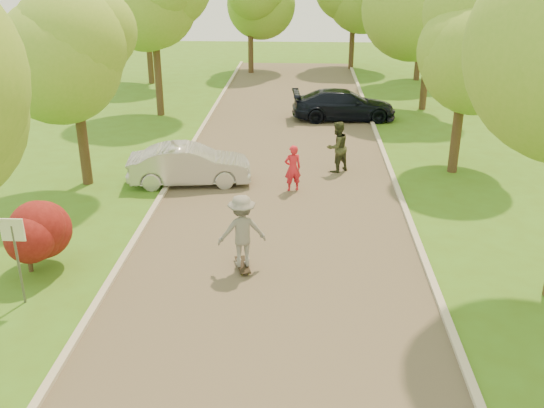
% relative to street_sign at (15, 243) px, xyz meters
% --- Properties ---
extents(road, '(8.00, 60.00, 0.01)m').
position_rel_street_sign_xyz_m(road, '(5.80, 4.00, -1.56)').
color(road, '#4C4438').
rests_on(road, ground).
extents(curb_left, '(0.18, 60.00, 0.12)m').
position_rel_street_sign_xyz_m(curb_left, '(1.75, 4.00, -1.50)').
color(curb_left, '#B2AD9E').
rests_on(curb_left, ground).
extents(curb_right, '(0.18, 60.00, 0.12)m').
position_rel_street_sign_xyz_m(curb_right, '(9.85, 4.00, -1.50)').
color(curb_right, '#B2AD9E').
rests_on(curb_right, ground).
extents(street_sign, '(0.55, 0.06, 2.17)m').
position_rel_street_sign_xyz_m(street_sign, '(0.00, 0.00, 0.00)').
color(street_sign, '#59595E').
rests_on(street_sign, ground).
extents(red_shrub, '(1.70, 1.70, 1.95)m').
position_rel_street_sign_xyz_m(red_shrub, '(-0.50, 1.50, -0.47)').
color(red_shrub, '#382619').
rests_on(red_shrub, ground).
extents(tree_l_midb, '(4.30, 4.20, 6.62)m').
position_rel_street_sign_xyz_m(tree_l_midb, '(-1.01, 8.00, 3.02)').
color(tree_l_midb, '#382619').
rests_on(tree_l_midb, ground).
extents(tree_l_far, '(4.92, 4.80, 7.79)m').
position_rel_street_sign_xyz_m(tree_l_far, '(-0.59, 18.00, 3.90)').
color(tree_l_far, '#382619').
rests_on(tree_l_far, ground).
extents(tree_r_midb, '(4.51, 4.40, 7.01)m').
position_rel_street_sign_xyz_m(tree_r_midb, '(12.40, 10.00, 3.32)').
color(tree_r_midb, '#382619').
rests_on(tree_r_midb, ground).
extents(silver_sedan, '(4.48, 2.07, 1.42)m').
position_rel_street_sign_xyz_m(silver_sedan, '(2.50, 8.17, -0.85)').
color(silver_sedan, '#ACADB1').
rests_on(silver_sedan, ground).
extents(dark_sedan, '(5.24, 2.45, 1.48)m').
position_rel_street_sign_xyz_m(dark_sedan, '(8.48, 17.60, -0.83)').
color(dark_sedan, black).
rests_on(dark_sedan, ground).
extents(longboard, '(0.53, 1.03, 0.12)m').
position_rel_street_sign_xyz_m(longboard, '(5.01, 1.92, -1.46)').
color(longboard, black).
rests_on(longboard, ground).
extents(skateboarder, '(1.40, 1.03, 1.94)m').
position_rel_street_sign_xyz_m(skateboarder, '(5.01, 1.92, -0.46)').
color(skateboarder, slate).
rests_on(skateboarder, longboard).
extents(person_striped, '(0.70, 0.58, 1.65)m').
position_rel_street_sign_xyz_m(person_striped, '(6.19, 7.67, -0.74)').
color(person_striped, red).
rests_on(person_striped, ground).
extents(person_olive, '(1.19, 1.16, 1.93)m').
position_rel_street_sign_xyz_m(person_olive, '(7.80, 9.77, -0.60)').
color(person_olive, '#323821').
rests_on(person_olive, ground).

